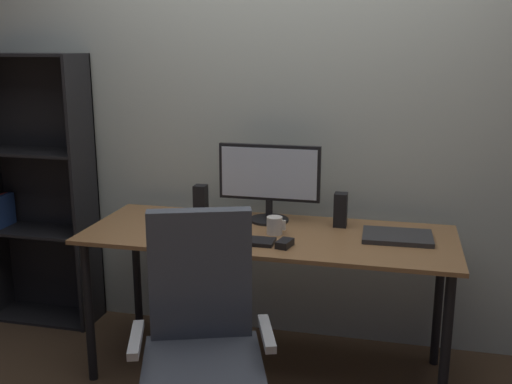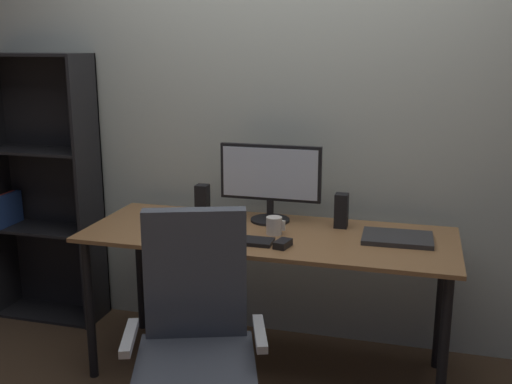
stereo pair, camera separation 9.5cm
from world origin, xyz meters
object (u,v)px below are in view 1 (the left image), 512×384
(office_chair, at_px, (202,358))
(bookshelf, at_px, (38,192))
(speaker_left, at_px, (201,201))
(speaker_right, at_px, (341,210))
(desk, at_px, (268,248))
(coffee_mug, at_px, (275,225))
(laptop, at_px, (397,237))
(monitor, at_px, (269,178))
(keyboard, at_px, (243,240))
(mouse, at_px, (285,243))

(office_chair, height_order, bookshelf, bookshelf)
(speaker_left, relative_size, speaker_right, 1.00)
(desk, height_order, coffee_mug, coffee_mug)
(laptop, bearing_deg, speaker_right, 152.42)
(monitor, bearing_deg, office_chair, -93.43)
(laptop, bearing_deg, office_chair, -133.37)
(coffee_mug, bearing_deg, bookshelf, 166.89)
(desk, bearing_deg, speaker_left, 155.24)
(keyboard, distance_m, laptop, 0.72)
(laptop, height_order, speaker_left, speaker_left)
(keyboard, bearing_deg, speaker_right, 41.30)
(keyboard, xyz_separation_m, bookshelf, (-1.38, 0.50, 0.03))
(mouse, bearing_deg, monitor, 124.72)
(bookshelf, bearing_deg, laptop, -7.88)
(desk, distance_m, speaker_right, 0.41)
(desk, relative_size, keyboard, 6.13)
(monitor, height_order, speaker_right, monitor)
(desk, xyz_separation_m, monitor, (-0.04, 0.19, 0.31))
(keyboard, height_order, mouse, mouse)
(monitor, relative_size, speaker_left, 3.05)
(mouse, bearing_deg, coffee_mug, 127.86)
(speaker_right, bearing_deg, keyboard, -139.05)
(keyboard, distance_m, office_chair, 0.64)
(keyboard, distance_m, bookshelf, 1.47)
(mouse, bearing_deg, speaker_right, 73.17)
(mouse, height_order, laptop, mouse)
(mouse, height_order, office_chair, office_chair)
(coffee_mug, bearing_deg, speaker_left, 155.55)
(bookshelf, bearing_deg, keyboard, -20.00)
(office_chair, bearing_deg, laptop, 28.91)
(laptop, distance_m, bookshelf, 2.09)
(coffee_mug, xyz_separation_m, office_chair, (-0.13, -0.72, -0.32))
(monitor, xyz_separation_m, mouse, (0.15, -0.38, -0.21))
(laptop, height_order, bookshelf, bookshelf)
(desk, relative_size, speaker_right, 10.46)
(mouse, xyz_separation_m, office_chair, (-0.21, -0.55, -0.30))
(monitor, bearing_deg, mouse, -67.88)
(monitor, relative_size, coffee_mug, 5.64)
(mouse, relative_size, bookshelf, 0.06)
(mouse, height_order, bookshelf, bookshelf)
(mouse, xyz_separation_m, coffee_mug, (-0.08, 0.17, 0.03))
(keyboard, relative_size, coffee_mug, 3.16)
(monitor, distance_m, speaker_right, 0.39)
(office_chair, bearing_deg, speaker_right, 46.13)
(desk, height_order, monitor, monitor)
(coffee_mug, relative_size, laptop, 0.29)
(coffee_mug, distance_m, office_chair, 0.80)
(keyboard, xyz_separation_m, office_chair, (-0.01, -0.57, -0.29))
(coffee_mug, distance_m, speaker_right, 0.36)
(keyboard, height_order, bookshelf, bookshelf)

